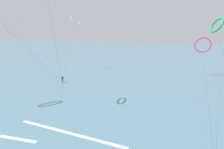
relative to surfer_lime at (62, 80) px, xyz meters
name	(u,v)px	position (x,y,z in m)	size (l,w,h in m)	color
sea_water	(163,54)	(18.46, 71.28, -0.78)	(400.00, 200.00, 0.08)	slate
surfer_lime	(62,80)	(0.00, 0.00, 0.00)	(1.40, 0.73, 1.70)	#8CC62D
kite_emerald	(217,25)	(35.64, 6.92, 13.61)	(3.68, 24.13, 16.22)	#199351
kite_magenta	(203,45)	(34.30, 22.36, 8.20)	(5.18, 49.45, 11.35)	#CC288E
kite_ivory	(75,20)	(-7.86, 22.02, 15.89)	(9.58, 24.20, 18.60)	silver
wave_crest_far	(69,133)	(15.70, -22.90, -0.76)	(16.74, 0.50, 0.12)	white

